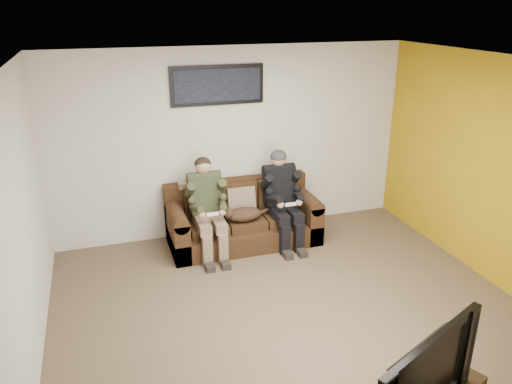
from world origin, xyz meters
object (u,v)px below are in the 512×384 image
object	(u,v)px
person_right	(282,193)
cat	(243,214)
framed_poster	(217,85)
television	(413,371)
person_left	(207,203)
sofa	(242,220)

from	to	relation	value
person_right	cat	size ratio (longest dim) A/B	1.92
framed_poster	television	distance (m)	4.38
television	cat	bearing A→B (deg)	68.36
framed_poster	person_right	bearing A→B (deg)	-38.03
person_left	cat	xyz separation A→B (m)	(0.46, -0.07, -0.20)
framed_poster	sofa	bearing A→B (deg)	-63.08
sofa	framed_poster	xyz separation A→B (m)	(-0.20, 0.39, 1.79)
person_left	framed_poster	bearing A→B (deg)	60.51
person_right	framed_poster	distance (m)	1.67
person_left	cat	bearing A→B (deg)	-9.12
sofa	person_right	size ratio (longest dim) A/B	1.59
cat	framed_poster	xyz separation A→B (m)	(-0.14, 0.64, 1.60)
person_right	television	size ratio (longest dim) A/B	1.09
sofa	cat	xyz separation A→B (m)	(-0.06, -0.24, 0.19)
person_left	television	xyz separation A→B (m)	(0.61, -3.60, 0.10)
cat	television	bearing A→B (deg)	-87.49
person_left	framed_poster	distance (m)	1.54
person_left	television	size ratio (longest dim) A/B	1.08
person_left	sofa	bearing A→B (deg)	17.97
person_right	cat	distance (m)	0.62
cat	television	xyz separation A→B (m)	(0.15, -3.53, 0.29)
sofa	cat	distance (m)	0.31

